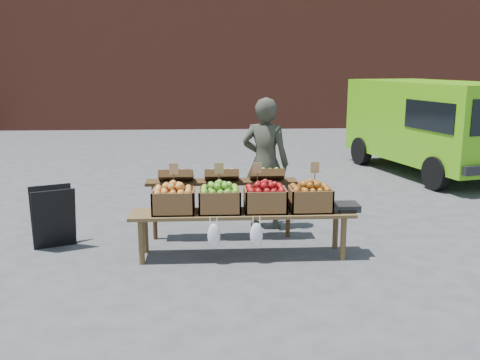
{
  "coord_description": "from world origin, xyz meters",
  "views": [
    {
      "loc": [
        -0.28,
        -6.23,
        2.32
      ],
      "look_at": [
        0.11,
        0.49,
        0.85
      ],
      "focal_mm": 40.0,
      "sensor_mm": 36.0,
      "label": 1
    }
  ],
  "objects_px": {
    "vendor": "(265,163)",
    "weighing_scale": "(344,207)",
    "display_bench": "(242,234)",
    "crate_russet_pears": "(220,201)",
    "chalkboard_sign": "(53,217)",
    "back_table": "(222,201)",
    "crate_red_apples": "(265,200)",
    "delivery_van": "(432,128)",
    "crate_golden_apples": "(174,201)",
    "crate_green_apples": "(310,199)"
  },
  "relations": [
    {
      "from": "vendor",
      "to": "weighing_scale",
      "type": "xyz_separation_m",
      "value": [
        0.85,
        -1.21,
        -0.32
      ]
    },
    {
      "from": "delivery_van",
      "to": "vendor",
      "type": "bearing_deg",
      "value": -151.39
    },
    {
      "from": "crate_golden_apples",
      "to": "crate_red_apples",
      "type": "xyz_separation_m",
      "value": [
        1.1,
        0.0,
        0.0
      ]
    },
    {
      "from": "chalkboard_sign",
      "to": "display_bench",
      "type": "xyz_separation_m",
      "value": [
        2.4,
        -0.48,
        -0.12
      ]
    },
    {
      "from": "crate_russet_pears",
      "to": "display_bench",
      "type": "bearing_deg",
      "value": 0.0
    },
    {
      "from": "chalkboard_sign",
      "to": "crate_green_apples",
      "type": "bearing_deg",
      "value": -31.49
    },
    {
      "from": "back_table",
      "to": "crate_golden_apples",
      "type": "height_order",
      "value": "back_table"
    },
    {
      "from": "crate_russet_pears",
      "to": "weighing_scale",
      "type": "xyz_separation_m",
      "value": [
        1.52,
        0.0,
        -0.1
      ]
    },
    {
      "from": "vendor",
      "to": "chalkboard_sign",
      "type": "height_order",
      "value": "vendor"
    },
    {
      "from": "crate_russet_pears",
      "to": "crate_red_apples",
      "type": "distance_m",
      "value": 0.55
    },
    {
      "from": "crate_red_apples",
      "to": "crate_green_apples",
      "type": "bearing_deg",
      "value": 0.0
    },
    {
      "from": "weighing_scale",
      "to": "crate_green_apples",
      "type": "bearing_deg",
      "value": 180.0
    },
    {
      "from": "display_bench",
      "to": "crate_green_apples",
      "type": "xyz_separation_m",
      "value": [
        0.82,
        0.0,
        0.42
      ]
    },
    {
      "from": "delivery_van",
      "to": "crate_russet_pears",
      "type": "relative_size",
      "value": 8.73
    },
    {
      "from": "chalkboard_sign",
      "to": "weighing_scale",
      "type": "distance_m",
      "value": 3.69
    },
    {
      "from": "display_bench",
      "to": "crate_golden_apples",
      "type": "xyz_separation_m",
      "value": [
        -0.82,
        0.0,
        0.42
      ]
    },
    {
      "from": "display_bench",
      "to": "crate_red_apples",
      "type": "height_order",
      "value": "crate_red_apples"
    },
    {
      "from": "vendor",
      "to": "chalkboard_sign",
      "type": "distance_m",
      "value": 2.94
    },
    {
      "from": "back_table",
      "to": "chalkboard_sign",
      "type": "bearing_deg",
      "value": -173.74
    },
    {
      "from": "crate_golden_apples",
      "to": "crate_green_apples",
      "type": "bearing_deg",
      "value": 0.0
    },
    {
      "from": "crate_golden_apples",
      "to": "crate_green_apples",
      "type": "xyz_separation_m",
      "value": [
        1.65,
        0.0,
        0.0
      ]
    },
    {
      "from": "chalkboard_sign",
      "to": "back_table",
      "type": "height_order",
      "value": "back_table"
    },
    {
      "from": "back_table",
      "to": "crate_green_apples",
      "type": "xyz_separation_m",
      "value": [
        1.06,
        -0.72,
        0.19
      ]
    },
    {
      "from": "crate_russet_pears",
      "to": "crate_golden_apples",
      "type": "bearing_deg",
      "value": 180.0
    },
    {
      "from": "vendor",
      "to": "crate_green_apples",
      "type": "bearing_deg",
      "value": 131.53
    },
    {
      "from": "crate_red_apples",
      "to": "crate_green_apples",
      "type": "distance_m",
      "value": 0.55
    },
    {
      "from": "weighing_scale",
      "to": "crate_golden_apples",
      "type": "bearing_deg",
      "value": 180.0
    },
    {
      "from": "delivery_van",
      "to": "back_table",
      "type": "height_order",
      "value": "delivery_van"
    },
    {
      "from": "crate_green_apples",
      "to": "crate_red_apples",
      "type": "bearing_deg",
      "value": 180.0
    },
    {
      "from": "vendor",
      "to": "crate_red_apples",
      "type": "relative_size",
      "value": 3.73
    },
    {
      "from": "chalkboard_sign",
      "to": "crate_golden_apples",
      "type": "distance_m",
      "value": 1.67
    },
    {
      "from": "crate_russet_pears",
      "to": "crate_red_apples",
      "type": "bearing_deg",
      "value": 0.0
    },
    {
      "from": "vendor",
      "to": "crate_russet_pears",
      "type": "height_order",
      "value": "vendor"
    },
    {
      "from": "back_table",
      "to": "crate_russet_pears",
      "type": "bearing_deg",
      "value": -93.4
    },
    {
      "from": "vendor",
      "to": "crate_russet_pears",
      "type": "bearing_deg",
      "value": 82.96
    },
    {
      "from": "crate_red_apples",
      "to": "back_table",
      "type": "bearing_deg",
      "value": 125.16
    },
    {
      "from": "display_bench",
      "to": "weighing_scale",
      "type": "xyz_separation_m",
      "value": [
        1.25,
        0.0,
        0.33
      ]
    },
    {
      "from": "delivery_van",
      "to": "chalkboard_sign",
      "type": "xyz_separation_m",
      "value": [
        -6.72,
        -4.35,
        -0.58
      ]
    },
    {
      "from": "delivery_van",
      "to": "crate_golden_apples",
      "type": "height_order",
      "value": "delivery_van"
    },
    {
      "from": "vendor",
      "to": "chalkboard_sign",
      "type": "bearing_deg",
      "value": 36.7
    },
    {
      "from": "crate_red_apples",
      "to": "crate_golden_apples",
      "type": "bearing_deg",
      "value": 180.0
    },
    {
      "from": "crate_green_apples",
      "to": "display_bench",
      "type": "bearing_deg",
      "value": 180.0
    },
    {
      "from": "weighing_scale",
      "to": "crate_red_apples",
      "type": "bearing_deg",
      "value": 180.0
    },
    {
      "from": "delivery_van",
      "to": "chalkboard_sign",
      "type": "relative_size",
      "value": 5.45
    },
    {
      "from": "display_bench",
      "to": "crate_russet_pears",
      "type": "xyz_separation_m",
      "value": [
        -0.28,
        0.0,
        0.42
      ]
    },
    {
      "from": "crate_red_apples",
      "to": "vendor",
      "type": "bearing_deg",
      "value": 84.08
    },
    {
      "from": "vendor",
      "to": "crate_golden_apples",
      "type": "height_order",
      "value": "vendor"
    },
    {
      "from": "display_bench",
      "to": "crate_green_apples",
      "type": "bearing_deg",
      "value": 0.0
    },
    {
      "from": "delivery_van",
      "to": "back_table",
      "type": "bearing_deg",
      "value": -152.05
    },
    {
      "from": "back_table",
      "to": "weighing_scale",
      "type": "bearing_deg",
      "value": -25.91
    }
  ]
}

